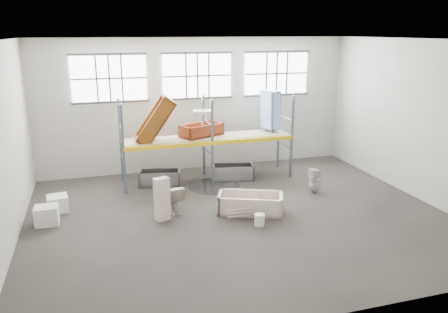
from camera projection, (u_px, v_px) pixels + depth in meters
name	position (u px, v px, depth m)	size (l,w,h in m)	color
floor	(239.00, 217.00, 13.00)	(12.00, 10.00, 0.10)	#413D38
ceiling	(241.00, 38.00, 11.60)	(12.00, 10.00, 0.10)	silver
wall_back	(197.00, 105.00, 16.95)	(12.00, 0.10, 5.00)	#A9A79C
wall_front	(334.00, 195.00, 7.65)	(12.00, 0.10, 5.00)	#AAA89D
wall_left	(1.00, 149.00, 10.61)	(0.10, 10.00, 5.00)	#B3B1A6
wall_right	(421.00, 120.00, 13.98)	(0.10, 10.00, 5.00)	#A09E95
window_left	(109.00, 78.00, 15.65)	(2.60, 0.04, 1.60)	white
window_mid	(197.00, 76.00, 16.54)	(2.60, 0.04, 1.60)	white
window_right	(276.00, 73.00, 17.43)	(2.60, 0.04, 1.60)	white
rack_upright_la	(123.00, 150.00, 14.40)	(0.08, 0.08, 3.00)	slate
rack_upright_lb	(121.00, 141.00, 15.51)	(0.08, 0.08, 3.00)	slate
rack_upright_ma	(212.00, 143.00, 15.24)	(0.08, 0.08, 3.00)	slate
rack_upright_mb	(204.00, 135.00, 16.35)	(0.08, 0.08, 3.00)	slate
rack_upright_ra	(292.00, 137.00, 16.08)	(0.08, 0.08, 3.00)	slate
rack_upright_rb	(279.00, 130.00, 17.18)	(0.08, 0.08, 3.00)	slate
rack_beam_front	(212.00, 143.00, 15.24)	(6.00, 0.10, 0.14)	yellow
rack_beam_back	(204.00, 135.00, 16.35)	(6.00, 0.10, 0.14)	yellow
shelf_deck	(208.00, 137.00, 15.77)	(5.90, 1.10, 0.03)	gray
wet_patch	(214.00, 186.00, 15.47)	(1.80, 1.80, 0.00)	black
bathtub_beige	(250.00, 203.00, 13.19)	(1.90, 0.90, 0.56)	beige
cistern_spare	(263.00, 198.00, 13.60)	(0.40, 0.19, 0.38)	beige
sink_in_tub	(249.00, 203.00, 13.51)	(0.48, 0.48, 0.17)	#F2E2D0
toilet_beige	(174.00, 198.00, 13.19)	(0.47, 0.82, 0.83)	beige
cistern_tall	(162.00, 199.00, 12.56)	(0.40, 0.26, 1.25)	beige
toilet_white	(315.00, 180.00, 14.77)	(0.38, 0.39, 0.85)	silver
steel_tub_left	(160.00, 178.00, 15.53)	(1.41, 0.66, 0.52)	#9B9DA2
steel_tub_right	(233.00, 172.00, 16.12)	(1.46, 0.68, 0.54)	#999AA0
rust_tub_flat	(202.00, 130.00, 15.79)	(1.53, 0.72, 0.43)	#964417
rust_tub_tilted	(155.00, 121.00, 14.99)	(1.77, 0.83, 0.50)	brown
sink_on_shelf	(202.00, 125.00, 15.21)	(0.64, 0.49, 0.57)	silver
blue_tub_upright	(270.00, 110.00, 16.39)	(1.42, 0.67, 0.40)	#89B7F0
bucket	(260.00, 220.00, 12.31)	(0.28, 0.28, 0.33)	white
carton_near	(47.00, 215.00, 12.35)	(0.62, 0.53, 0.53)	silver
carton_far	(58.00, 204.00, 13.25)	(0.58, 0.58, 0.49)	silver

